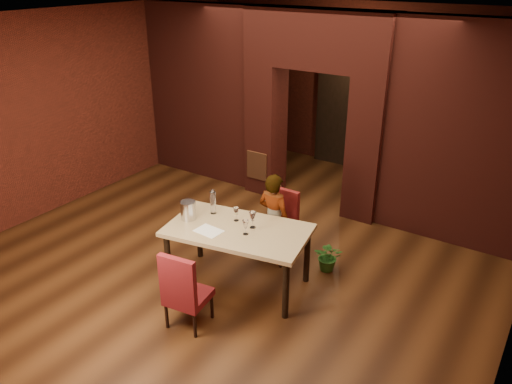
{
  "coord_description": "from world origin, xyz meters",
  "views": [
    {
      "loc": [
        3.57,
        -5.15,
        3.81
      ],
      "look_at": [
        0.16,
        0.0,
        0.97
      ],
      "focal_mm": 35.0,
      "sensor_mm": 36.0,
      "label": 1
    }
  ],
  "objects_px": {
    "person_seated": "(274,219)",
    "water_bottle": "(213,202)",
    "wine_bucket": "(188,210)",
    "potted_plant": "(329,256)",
    "chair_far": "(277,226)",
    "wine_glass_b": "(253,220)",
    "wine_glass_a": "(236,214)",
    "wine_glass_c": "(246,227)",
    "dining_table": "(238,257)",
    "chair_near": "(188,287)"
  },
  "relations": [
    {
      "from": "person_seated",
      "to": "water_bottle",
      "type": "height_order",
      "value": "person_seated"
    },
    {
      "from": "wine_bucket",
      "to": "potted_plant",
      "type": "bearing_deg",
      "value": 35.62
    },
    {
      "from": "chair_far",
      "to": "water_bottle",
      "type": "distance_m",
      "value": 1.01
    },
    {
      "from": "wine_bucket",
      "to": "wine_glass_b",
      "type": "bearing_deg",
      "value": 17.46
    },
    {
      "from": "wine_glass_a",
      "to": "wine_glass_c",
      "type": "relative_size",
      "value": 0.96
    },
    {
      "from": "chair_far",
      "to": "potted_plant",
      "type": "bearing_deg",
      "value": 9.28
    },
    {
      "from": "wine_glass_b",
      "to": "potted_plant",
      "type": "bearing_deg",
      "value": 50.12
    },
    {
      "from": "wine_glass_c",
      "to": "dining_table",
      "type": "bearing_deg",
      "value": 157.82
    },
    {
      "from": "chair_near",
      "to": "water_bottle",
      "type": "relative_size",
      "value": 2.96
    },
    {
      "from": "wine_glass_a",
      "to": "dining_table",
      "type": "bearing_deg",
      "value": -49.19
    },
    {
      "from": "wine_glass_c",
      "to": "person_seated",
      "type": "bearing_deg",
      "value": 96.16
    },
    {
      "from": "wine_bucket",
      "to": "potted_plant",
      "type": "distance_m",
      "value": 1.99
    },
    {
      "from": "water_bottle",
      "to": "wine_glass_a",
      "type": "bearing_deg",
      "value": -0.72
    },
    {
      "from": "wine_glass_c",
      "to": "potted_plant",
      "type": "distance_m",
      "value": 1.4
    },
    {
      "from": "wine_glass_a",
      "to": "wine_glass_b",
      "type": "height_order",
      "value": "wine_glass_b"
    },
    {
      "from": "water_bottle",
      "to": "wine_bucket",
      "type": "bearing_deg",
      "value": -119.39
    },
    {
      "from": "chair_near",
      "to": "wine_glass_c",
      "type": "distance_m",
      "value": 0.99
    },
    {
      "from": "person_seated",
      "to": "wine_glass_a",
      "type": "bearing_deg",
      "value": 73.14
    },
    {
      "from": "chair_far",
      "to": "wine_glass_b",
      "type": "height_order",
      "value": "wine_glass_b"
    },
    {
      "from": "chair_far",
      "to": "water_bottle",
      "type": "height_order",
      "value": "water_bottle"
    },
    {
      "from": "chair_far",
      "to": "person_seated",
      "type": "distance_m",
      "value": 0.19
    },
    {
      "from": "dining_table",
      "to": "wine_glass_c",
      "type": "distance_m",
      "value": 0.54
    },
    {
      "from": "wine_glass_a",
      "to": "chair_near",
      "type": "bearing_deg",
      "value": -84.1
    },
    {
      "from": "wine_bucket",
      "to": "potted_plant",
      "type": "height_order",
      "value": "wine_bucket"
    },
    {
      "from": "dining_table",
      "to": "potted_plant",
      "type": "bearing_deg",
      "value": 37.89
    },
    {
      "from": "chair_far",
      "to": "wine_glass_c",
      "type": "xyz_separation_m",
      "value": [
        0.09,
        -0.89,
        0.42
      ]
    },
    {
      "from": "dining_table",
      "to": "potted_plant",
      "type": "height_order",
      "value": "dining_table"
    },
    {
      "from": "wine_glass_b",
      "to": "wine_bucket",
      "type": "xyz_separation_m",
      "value": [
        -0.82,
        -0.26,
        0.01
      ]
    },
    {
      "from": "wine_glass_b",
      "to": "water_bottle",
      "type": "bearing_deg",
      "value": 176.27
    },
    {
      "from": "dining_table",
      "to": "chair_near",
      "type": "xyz_separation_m",
      "value": [
        -0.02,
        -0.94,
        0.08
      ]
    },
    {
      "from": "person_seated",
      "to": "chair_far",
      "type": "bearing_deg",
      "value": -81.55
    },
    {
      "from": "wine_glass_a",
      "to": "wine_glass_b",
      "type": "relative_size",
      "value": 0.85
    },
    {
      "from": "chair_near",
      "to": "wine_bucket",
      "type": "height_order",
      "value": "wine_bucket"
    },
    {
      "from": "wine_glass_b",
      "to": "water_bottle",
      "type": "distance_m",
      "value": 0.65
    },
    {
      "from": "chair_near",
      "to": "water_bottle",
      "type": "distance_m",
      "value": 1.31
    },
    {
      "from": "chair_near",
      "to": "potted_plant",
      "type": "bearing_deg",
      "value": -122.3
    },
    {
      "from": "wine_bucket",
      "to": "water_bottle",
      "type": "bearing_deg",
      "value": 60.61
    },
    {
      "from": "person_seated",
      "to": "wine_glass_a",
      "type": "height_order",
      "value": "person_seated"
    },
    {
      "from": "chair_far",
      "to": "water_bottle",
      "type": "xyz_separation_m",
      "value": [
        -0.58,
        -0.66,
        0.49
      ]
    },
    {
      "from": "wine_bucket",
      "to": "wine_glass_c",
      "type": "bearing_deg",
      "value": 4.8
    },
    {
      "from": "wine_glass_c",
      "to": "water_bottle",
      "type": "relative_size",
      "value": 0.58
    },
    {
      "from": "wine_glass_a",
      "to": "wine_glass_c",
      "type": "xyz_separation_m",
      "value": [
        0.3,
        -0.22,
        0.0
      ]
    },
    {
      "from": "wine_glass_b",
      "to": "water_bottle",
      "type": "relative_size",
      "value": 0.65
    },
    {
      "from": "wine_bucket",
      "to": "wine_glass_a",
      "type": "bearing_deg",
      "value": 28.66
    },
    {
      "from": "chair_far",
      "to": "wine_glass_a",
      "type": "height_order",
      "value": "wine_glass_a"
    },
    {
      "from": "potted_plant",
      "to": "water_bottle",
      "type": "bearing_deg",
      "value": -149.78
    },
    {
      "from": "person_seated",
      "to": "wine_glass_c",
      "type": "bearing_deg",
      "value": 99.96
    },
    {
      "from": "person_seated",
      "to": "wine_glass_b",
      "type": "distance_m",
      "value": 0.67
    },
    {
      "from": "dining_table",
      "to": "person_seated",
      "type": "xyz_separation_m",
      "value": [
        0.08,
        0.73,
        0.25
      ]
    },
    {
      "from": "water_bottle",
      "to": "chair_near",
      "type": "bearing_deg",
      "value": -66.32
    }
  ]
}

